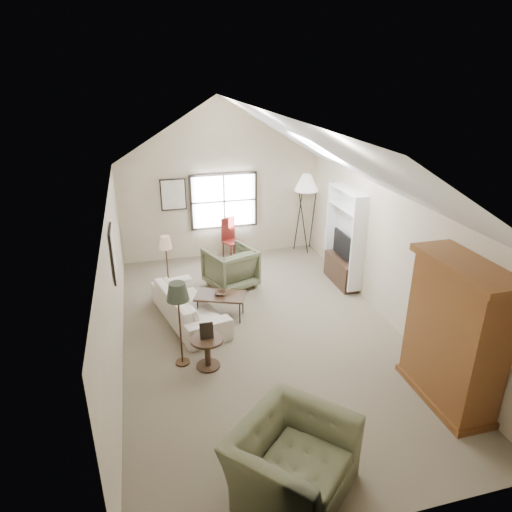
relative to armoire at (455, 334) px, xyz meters
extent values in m
cube|color=#6F634F|center=(-2.18, 2.40, -1.10)|extent=(5.00, 8.00, 0.01)
cube|color=#BCAD8E|center=(-2.18, 6.40, 0.15)|extent=(5.00, 0.01, 2.50)
cube|color=#BCAD8E|center=(-2.18, -1.60, 0.15)|extent=(5.00, 0.01, 2.50)
cube|color=#BCAD8E|center=(-4.68, 2.40, 0.15)|extent=(0.01, 8.00, 2.50)
cube|color=#BCAD8E|center=(0.32, 2.40, 0.15)|extent=(0.01, 8.00, 2.50)
cube|color=black|center=(-2.08, 6.36, 0.35)|extent=(1.72, 0.08, 1.42)
cube|color=black|center=(-4.65, 2.70, 0.65)|extent=(0.68, 0.04, 0.88)
cube|color=black|center=(-3.33, 6.37, 0.60)|extent=(0.62, 0.04, 0.78)
cube|color=brown|center=(0.00, 0.00, 0.00)|extent=(0.60, 1.50, 2.20)
cube|color=white|center=(0.16, 4.00, 0.05)|extent=(0.32, 1.30, 2.10)
cube|color=#382316|center=(0.14, 4.00, -0.80)|extent=(0.34, 1.18, 0.60)
cube|color=black|center=(0.14, 4.00, -0.18)|extent=(0.05, 0.90, 0.55)
imported|color=silver|center=(-3.41, 3.24, -0.78)|extent=(1.37, 2.33, 0.64)
imported|color=#5D5D41|center=(-2.74, -0.95, -0.66)|extent=(1.80, 1.79, 0.88)
imported|color=#595E42|center=(-2.33, 4.48, -0.65)|extent=(1.26, 1.28, 0.91)
cube|color=#382316|center=(-2.80, 3.18, -0.85)|extent=(1.09, 0.85, 0.49)
imported|color=#362216|center=(-2.80, 3.18, -0.58)|extent=(0.30, 0.30, 0.06)
cylinder|color=#362816|center=(-3.31, 1.64, -0.83)|extent=(0.67, 0.67, 0.55)
cube|color=maroon|center=(-1.94, 6.10, -0.58)|extent=(0.54, 0.54, 1.04)
camera|label=1|loc=(-4.14, -4.62, 3.52)|focal=32.00mm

